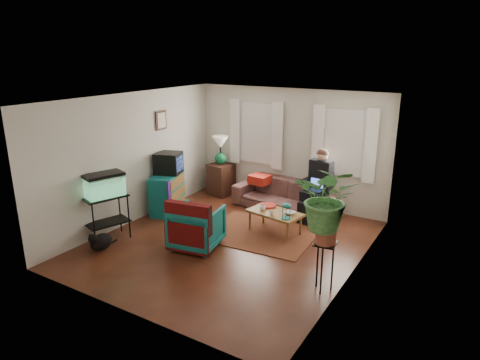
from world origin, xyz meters
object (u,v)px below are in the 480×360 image
Objects in this scene: sofa at (284,191)px; side_table at (221,179)px; aquarium_stand at (107,218)px; plant_stand at (324,267)px; coffee_table at (275,222)px; dresser at (167,193)px; armchair at (197,225)px.

side_table is at bearing -179.13° from sofa.
aquarium_stand is (-0.35, -3.24, 0.04)m from side_table.
sofa is at bearing 125.54° from plant_stand.
coffee_table is 1.35× the size of plant_stand.
dresser reaches higher than side_table.
coffee_table is (2.15, -1.37, -0.17)m from side_table.
dresser is at bearing -43.68° from armchair.
armchair reaches higher than coffee_table.
side_table is 3.26m from aquarium_stand.
aquarium_stand is 4.05m from plant_stand.
side_table is at bearing 142.15° from plant_stand.
sofa is 2.67× the size of aquarium_stand.
armchair is 1.09× the size of plant_stand.
aquarium_stand reaches higher than plant_stand.
armchair is (1.24, -2.64, 0.03)m from side_table.
dresser is 1.24× the size of plant_stand.
plant_stand reaches higher than coffee_table.
dresser reaches higher than coffee_table.
coffee_table is at bearing -32.52° from side_table.
dresser is 2.51m from coffee_table.
sofa is at bearing 73.76° from aquarium_stand.
aquarium_stand is at bearing -109.22° from dresser.
plant_stand is at bearing -36.65° from dresser.
dresser is at bearing -165.32° from coffee_table.
dresser is at bearing -139.84° from sofa.
sofa reaches higher than coffee_table.
sofa is at bearing 117.72° from coffee_table.
dresser is 4.23m from plant_stand.
sofa is 2.97× the size of side_table.
plant_stand is at bearing -47.58° from sofa.
sofa is 3.72m from aquarium_stand.
plant_stand is (4.04, 0.37, -0.04)m from aquarium_stand.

